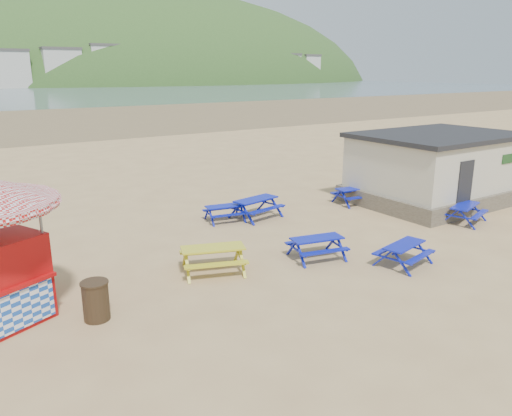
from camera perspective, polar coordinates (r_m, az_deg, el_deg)
ground at (r=17.04m, az=0.50°, el=-4.78°), size 400.00×400.00×0.00m
wet_sand at (r=69.05m, az=-26.46°, el=9.02°), size 400.00×400.00×0.00m
picnic_table_blue_a at (r=20.17m, az=-3.58°, el=-0.59°), size 1.74×1.50×0.64m
picnic_table_blue_b at (r=20.57m, az=-0.01°, el=-0.00°), size 2.18×1.88×0.81m
picnic_table_blue_c at (r=23.21m, az=11.21°, el=1.40°), size 1.92×1.62×0.73m
picnic_table_blue_d at (r=16.29m, az=6.95°, el=-4.55°), size 1.94×1.70×0.71m
picnic_table_blue_e at (r=16.32m, az=16.51°, el=-5.10°), size 1.88×1.64×0.69m
picnic_table_blue_f at (r=21.60m, az=22.70°, el=-0.60°), size 2.05×1.84×0.72m
picnic_table_yellow at (r=15.16m, az=-4.92°, el=-5.87°), size 2.29×2.07×0.79m
litter_bin at (r=12.91m, az=-17.84°, el=-10.02°), size 0.68×0.68×0.99m
amenity_block at (r=24.51m, az=19.92°, el=4.38°), size 7.40×5.40×3.15m
headland_town at (r=262.76m, az=-11.78°, el=11.75°), size 264.00×144.00×108.00m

